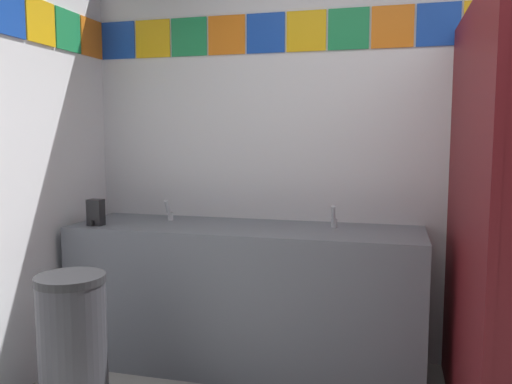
{
  "coord_description": "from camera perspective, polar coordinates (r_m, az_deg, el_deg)",
  "views": [
    {
      "loc": [
        -0.1,
        -1.73,
        1.42
      ],
      "look_at": [
        -0.81,
        0.96,
        1.11
      ],
      "focal_mm": 36.74,
      "sensor_mm": 36.0,
      "label": 1
    }
  ],
  "objects": [
    {
      "name": "faucet_right",
      "position": [
        3.14,
        8.48,
        -2.94
      ],
      "size": [
        0.04,
        0.1,
        0.14
      ],
      "color": "silver",
      "rests_on": "vanity_counter"
    },
    {
      "name": "faucet_left",
      "position": [
        3.42,
        -9.42,
        -2.22
      ],
      "size": [
        0.04,
        0.1,
        0.14
      ],
      "color": "silver",
      "rests_on": "vanity_counter"
    },
    {
      "name": "trash_bin",
      "position": [
        2.84,
        -19.31,
        -15.78
      ],
      "size": [
        0.34,
        0.34,
        0.74
      ],
      "color": "#333338",
      "rests_on": "ground_plane"
    },
    {
      "name": "soap_dispenser",
      "position": [
        3.34,
        -17.05,
        -2.14
      ],
      "size": [
        0.09,
        0.09,
        0.16
      ],
      "color": "black",
      "rests_on": "vanity_counter"
    },
    {
      "name": "vanity_counter",
      "position": [
        3.26,
        -1.27,
        -11.15
      ],
      "size": [
        2.11,
        0.61,
        0.87
      ],
      "color": "slate",
      "rests_on": "ground_plane"
    },
    {
      "name": "wall_back",
      "position": [
        3.34,
        16.52,
        3.95
      ],
      "size": [
        4.14,
        0.09,
        2.59
      ],
      "color": "silver",
      "rests_on": "ground_plane"
    }
  ]
}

